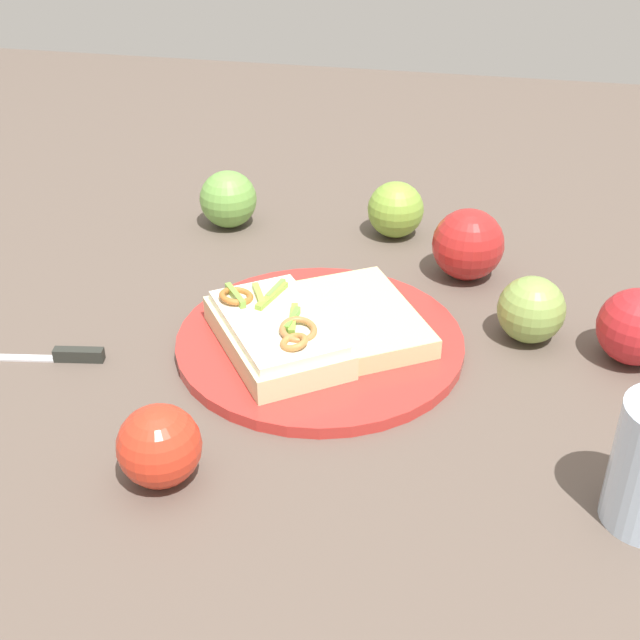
{
  "coord_description": "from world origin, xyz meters",
  "views": [
    {
      "loc": [
        0.14,
        -0.7,
        0.48
      ],
      "look_at": [
        0.0,
        0.0,
        0.03
      ],
      "focal_mm": 47.84,
      "sensor_mm": 36.0,
      "label": 1
    }
  ],
  "objects_px": {
    "plate": "(320,342)",
    "apple_5": "(228,199)",
    "sandwich": "(276,332)",
    "apple_4": "(636,327)",
    "apple_0": "(468,244)",
    "apple_1": "(531,310)",
    "knife": "(60,355)",
    "bread_slice_side": "(362,318)",
    "apple_2": "(396,210)",
    "apple_3": "(159,446)"
  },
  "relations": [
    {
      "from": "apple_1",
      "to": "apple_2",
      "type": "distance_m",
      "value": 0.27
    },
    {
      "from": "plate",
      "to": "knife",
      "type": "bearing_deg",
      "value": -163.39
    },
    {
      "from": "plate",
      "to": "apple_1",
      "type": "distance_m",
      "value": 0.22
    },
    {
      "from": "apple_0",
      "to": "apple_2",
      "type": "bearing_deg",
      "value": 136.34
    },
    {
      "from": "plate",
      "to": "apple_5",
      "type": "distance_m",
      "value": 0.31
    },
    {
      "from": "apple_0",
      "to": "apple_1",
      "type": "relative_size",
      "value": 1.19
    },
    {
      "from": "apple_4",
      "to": "knife",
      "type": "relative_size",
      "value": 0.6
    },
    {
      "from": "apple_0",
      "to": "apple_1",
      "type": "distance_m",
      "value": 0.14
    },
    {
      "from": "sandwich",
      "to": "apple_5",
      "type": "distance_m",
      "value": 0.31
    },
    {
      "from": "sandwich",
      "to": "apple_4",
      "type": "distance_m",
      "value": 0.35
    },
    {
      "from": "sandwich",
      "to": "apple_0",
      "type": "xyz_separation_m",
      "value": [
        0.17,
        0.21,
        0.01
      ]
    },
    {
      "from": "apple_2",
      "to": "apple_4",
      "type": "height_order",
      "value": "apple_4"
    },
    {
      "from": "apple_0",
      "to": "apple_3",
      "type": "distance_m",
      "value": 0.45
    },
    {
      "from": "apple_0",
      "to": "apple_1",
      "type": "xyz_separation_m",
      "value": [
        0.07,
        -0.12,
        -0.01
      ]
    },
    {
      "from": "plate",
      "to": "apple_0",
      "type": "relative_size",
      "value": 3.53
    },
    {
      "from": "apple_5",
      "to": "knife",
      "type": "height_order",
      "value": "apple_5"
    },
    {
      "from": "bread_slice_side",
      "to": "apple_3",
      "type": "xyz_separation_m",
      "value": [
        -0.13,
        -0.24,
        0.01
      ]
    },
    {
      "from": "plate",
      "to": "apple_4",
      "type": "distance_m",
      "value": 0.31
    },
    {
      "from": "apple_2",
      "to": "apple_3",
      "type": "xyz_separation_m",
      "value": [
        -0.13,
        -0.48,
        -0.0
      ]
    },
    {
      "from": "apple_0",
      "to": "apple_2",
      "type": "relative_size",
      "value": 1.17
    },
    {
      "from": "sandwich",
      "to": "apple_1",
      "type": "height_order",
      "value": "apple_1"
    },
    {
      "from": "bread_slice_side",
      "to": "apple_5",
      "type": "height_order",
      "value": "apple_5"
    },
    {
      "from": "apple_0",
      "to": "apple_2",
      "type": "xyz_separation_m",
      "value": [
        -0.09,
        0.09,
        -0.01
      ]
    },
    {
      "from": "plate",
      "to": "apple_2",
      "type": "distance_m",
      "value": 0.27
    },
    {
      "from": "apple_3",
      "to": "apple_5",
      "type": "xyz_separation_m",
      "value": [
        -0.08,
        0.47,
        0.0
      ]
    },
    {
      "from": "apple_1",
      "to": "apple_5",
      "type": "height_order",
      "value": "apple_5"
    },
    {
      "from": "apple_2",
      "to": "bread_slice_side",
      "type": "bearing_deg",
      "value": -90.91
    },
    {
      "from": "plate",
      "to": "apple_5",
      "type": "bearing_deg",
      "value": 124.0
    },
    {
      "from": "plate",
      "to": "apple_4",
      "type": "height_order",
      "value": "apple_4"
    },
    {
      "from": "apple_5",
      "to": "bread_slice_side",
      "type": "bearing_deg",
      "value": -47.35
    },
    {
      "from": "bread_slice_side",
      "to": "plate",
      "type": "bearing_deg",
      "value": 93.63
    },
    {
      "from": "apple_1",
      "to": "knife",
      "type": "bearing_deg",
      "value": -163.75
    },
    {
      "from": "sandwich",
      "to": "bread_slice_side",
      "type": "height_order",
      "value": "sandwich"
    },
    {
      "from": "bread_slice_side",
      "to": "apple_1",
      "type": "relative_size",
      "value": 2.3
    },
    {
      "from": "apple_4",
      "to": "apple_5",
      "type": "height_order",
      "value": "apple_4"
    },
    {
      "from": "apple_3",
      "to": "apple_0",
      "type": "bearing_deg",
      "value": 60.39
    },
    {
      "from": "bread_slice_side",
      "to": "knife",
      "type": "relative_size",
      "value": 1.25
    },
    {
      "from": "bread_slice_side",
      "to": "apple_3",
      "type": "bearing_deg",
      "value": 121.05
    },
    {
      "from": "plate",
      "to": "knife",
      "type": "height_order",
      "value": "same"
    },
    {
      "from": "plate",
      "to": "sandwich",
      "type": "relative_size",
      "value": 1.52
    },
    {
      "from": "apple_1",
      "to": "apple_5",
      "type": "bearing_deg",
      "value": 152.63
    },
    {
      "from": "sandwich",
      "to": "apple_5",
      "type": "bearing_deg",
      "value": -9.74
    },
    {
      "from": "plate",
      "to": "apple_3",
      "type": "relative_size",
      "value": 4.2
    },
    {
      "from": "apple_0",
      "to": "apple_5",
      "type": "distance_m",
      "value": 0.32
    },
    {
      "from": "sandwich",
      "to": "apple_2",
      "type": "relative_size",
      "value": 2.71
    },
    {
      "from": "apple_2",
      "to": "knife",
      "type": "relative_size",
      "value": 0.55
    },
    {
      "from": "apple_1",
      "to": "apple_4",
      "type": "xyz_separation_m",
      "value": [
        0.1,
        -0.02,
        0.0
      ]
    },
    {
      "from": "apple_1",
      "to": "sandwich",
      "type": "bearing_deg",
      "value": -160.82
    },
    {
      "from": "apple_4",
      "to": "apple_0",
      "type": "bearing_deg",
      "value": 140.88
    },
    {
      "from": "apple_4",
      "to": "knife",
      "type": "bearing_deg",
      "value": -168.37
    }
  ]
}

